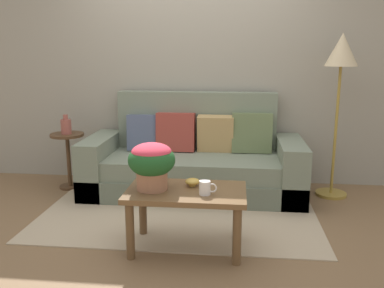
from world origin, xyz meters
The scene contains 11 objects.
ground_plane centered at (0.00, 0.00, 0.00)m, with size 14.00×14.00×0.00m, color brown.
wall_back centered at (0.00, 1.24, 1.35)m, with size 6.40×0.12×2.69m, color gray.
area_rug centered at (0.00, 0.20, 0.01)m, with size 2.54×1.74×0.01m, color tan.
couch centered at (0.07, 0.76, 0.32)m, with size 2.28×0.92×1.06m.
coffee_table centered at (0.15, -0.58, 0.39)m, with size 0.90×0.54×0.48m.
side_table centered at (-1.32, 0.73, 0.42)m, with size 0.36×0.36×0.62m.
floor_lamp centered at (1.53, 0.79, 1.36)m, with size 0.32×0.32×1.67m.
potted_plant centered at (-0.10, -0.59, 0.69)m, with size 0.35×0.35×0.36m.
coffee_mug centered at (0.30, -0.66, 0.53)m, with size 0.13×0.08×0.10m.
snack_bowl centered at (0.19, -0.48, 0.51)m, with size 0.11×0.11×0.06m.
table_vase centered at (-1.32, 0.72, 0.70)m, with size 0.11×0.11×0.21m.
Camera 1 is at (0.51, -3.48, 1.49)m, focal length 38.36 mm.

